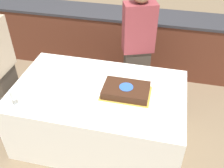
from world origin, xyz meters
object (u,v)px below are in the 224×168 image
at_px(person_cutting_cake, 138,47).
at_px(cake, 126,90).
at_px(wine_glass, 13,95).
at_px(plate_stack, 50,85).
at_px(person_seated_left, 0,69).

bearing_deg(person_cutting_cake, cake, 69.11).
distance_m(wine_glass, person_cutting_cake, 1.59).
height_order(plate_stack, person_seated_left, person_seated_left).
bearing_deg(cake, plate_stack, -173.54).
relative_size(plate_stack, person_seated_left, 0.13).
distance_m(plate_stack, wine_glass, 0.40).
bearing_deg(wine_glass, person_cutting_cake, 49.53).
xyz_separation_m(person_cutting_cake, person_seated_left, (-1.44, -0.78, -0.03)).
distance_m(cake, plate_stack, 0.82).
distance_m(person_cutting_cake, person_seated_left, 1.64).
bearing_deg(cake, person_cutting_cake, 90.00).
height_order(cake, person_seated_left, person_seated_left).
relative_size(cake, wine_glass, 2.72).
bearing_deg(cake, person_seated_left, 179.92).
bearing_deg(cake, wine_glass, -157.79).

